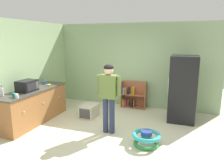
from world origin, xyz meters
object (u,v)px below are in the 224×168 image
object	(u,v)px
standing_person	(109,92)
pet_carrier	(89,111)
refrigerator	(183,89)
clear_bottle	(2,92)
kitchen_counter	(34,106)
baby_walker	(146,138)
banana_bunch	(49,85)
yellow_cup	(35,85)
microwave	(27,86)
green_cup	(37,87)
bookshelf	(132,96)
white_cup	(17,96)
blue_cup	(45,83)
teal_cup	(14,95)

from	to	relation	value
standing_person	pet_carrier	world-z (taller)	standing_person
refrigerator	clear_bottle	distance (m)	4.53
kitchen_counter	baby_walker	bearing A→B (deg)	-4.92
standing_person	pet_carrier	bearing A→B (deg)	139.40
kitchen_counter	banana_bunch	bearing A→B (deg)	77.81
yellow_cup	microwave	bearing A→B (deg)	-74.34
baby_walker	banana_bunch	distance (m)	3.18
standing_person	baby_walker	xyz separation A→B (m)	(0.97, -0.32, -0.85)
banana_bunch	green_cup	bearing A→B (deg)	-105.31
pet_carrier	clear_bottle	world-z (taller)	clear_bottle
baby_walker	banana_bunch	world-z (taller)	banana_bunch
yellow_cup	bookshelf	bearing A→B (deg)	38.64
refrigerator	pet_carrier	world-z (taller)	refrigerator
standing_person	white_cup	size ratio (longest dim) A/B	17.33
microwave	blue_cup	xyz separation A→B (m)	(-0.10, 0.84, -0.09)
green_cup	blue_cup	world-z (taller)	same
banana_bunch	blue_cup	world-z (taller)	blue_cup
standing_person	teal_cup	size ratio (longest dim) A/B	17.33
blue_cup	baby_walker	bearing A→B (deg)	-16.03
pet_carrier	yellow_cup	size ratio (longest dim) A/B	5.81
green_cup	banana_bunch	bearing A→B (deg)	74.69
standing_person	baby_walker	bearing A→B (deg)	-18.24
clear_bottle	blue_cup	size ratio (longest dim) A/B	2.59
bookshelf	blue_cup	size ratio (longest dim) A/B	8.95
clear_bottle	white_cup	bearing A→B (deg)	-2.79
kitchen_counter	teal_cup	world-z (taller)	teal_cup
baby_walker	blue_cup	bearing A→B (deg)	163.97
teal_cup	yellow_cup	xyz separation A→B (m)	(-0.24, 1.02, 0.00)
baby_walker	clear_bottle	distance (m)	3.46
baby_walker	green_cup	xyz separation A→B (m)	(-3.08, 0.42, 0.79)
blue_cup	yellow_cup	bearing A→B (deg)	-93.49
pet_carrier	banana_bunch	size ratio (longest dim) A/B	3.54
teal_cup	bookshelf	bearing A→B (deg)	54.19
clear_bottle	teal_cup	bearing A→B (deg)	2.11
refrigerator	pet_carrier	size ratio (longest dim) A/B	3.22
microwave	bookshelf	bearing A→B (deg)	46.49
standing_person	baby_walker	world-z (taller)	standing_person
clear_bottle	green_cup	distance (m)	0.95
green_cup	blue_cup	xyz separation A→B (m)	(-0.12, 0.50, 0.00)
green_cup	pet_carrier	bearing A→B (deg)	29.44
teal_cup	white_cup	bearing A→B (deg)	-16.69
bookshelf	white_cup	size ratio (longest dim) A/B	8.95
bookshelf	pet_carrier	bearing A→B (deg)	-126.82
bookshelf	standing_person	bearing A→B (deg)	-91.20
standing_person	clear_bottle	distance (m)	2.49
standing_person	microwave	xyz separation A→B (m)	(-2.13, -0.24, 0.04)
banana_bunch	white_cup	size ratio (longest dim) A/B	1.64
refrigerator	green_cup	distance (m)	3.93
yellow_cup	blue_cup	bearing A→B (deg)	86.51
kitchen_counter	microwave	xyz separation A→B (m)	(-0.01, -0.19, 0.59)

